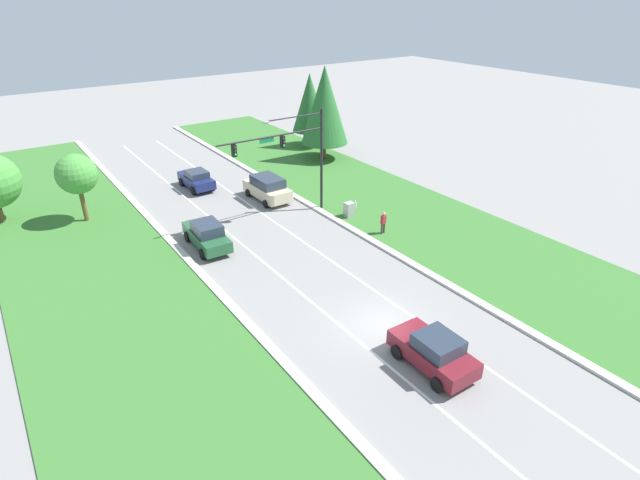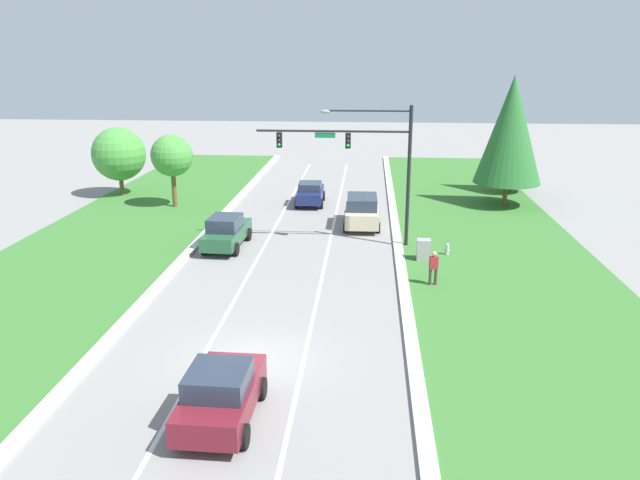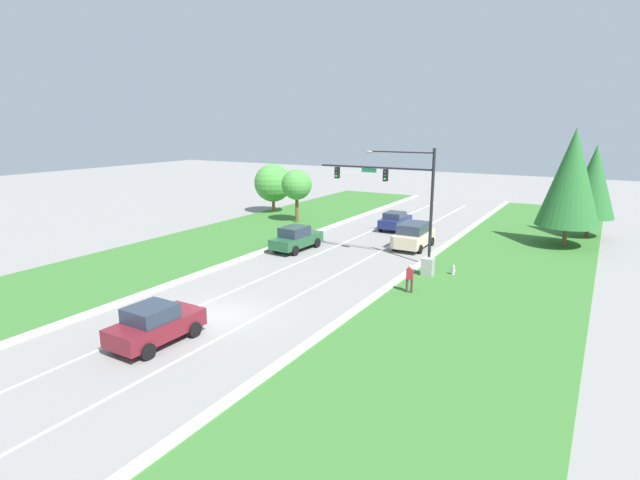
{
  "view_description": "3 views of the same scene",
  "coord_description": "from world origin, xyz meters",
  "px_view_note": "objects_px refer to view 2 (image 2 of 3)",
  "views": [
    {
      "loc": [
        -14.48,
        -15.28,
        15.47
      ],
      "look_at": [
        0.92,
        6.89,
        1.74
      ],
      "focal_mm": 28.0,
      "sensor_mm": 36.0,
      "label": 1
    },
    {
      "loc": [
        3.93,
        -19.43,
        10.33
      ],
      "look_at": [
        1.62,
        9.77,
        1.56
      ],
      "focal_mm": 35.0,
      "sensor_mm": 36.0,
      "label": 2
    },
    {
      "loc": [
        15.97,
        -17.43,
        9.27
      ],
      "look_at": [
        0.43,
        9.34,
        2.03
      ],
      "focal_mm": 28.0,
      "sensor_mm": 36.0,
      "label": 3
    }
  ],
  "objects_px": {
    "champagne_suv": "(362,211)",
    "navy_sedan": "(310,193)",
    "traffic_signal_mast": "(364,153)",
    "forest_sedan": "(226,232)",
    "conifer_near_right_tree": "(511,130)",
    "oak_near_left_tree": "(172,156)",
    "pedestrian": "(433,267)",
    "utility_cabinet": "(423,250)",
    "fire_hydrant": "(447,250)",
    "conifer_far_right_tree": "(515,132)",
    "burgundy_sedan": "(221,394)",
    "oak_far_left_tree": "(119,154)"
  },
  "relations": [
    {
      "from": "forest_sedan",
      "to": "oak_near_left_tree",
      "type": "xyz_separation_m",
      "value": [
        -5.68,
        8.96,
        2.73
      ]
    },
    {
      "from": "utility_cabinet",
      "to": "conifer_near_right_tree",
      "type": "relative_size",
      "value": 0.13
    },
    {
      "from": "traffic_signal_mast",
      "to": "oak_near_left_tree",
      "type": "bearing_deg",
      "value": 148.95
    },
    {
      "from": "fire_hydrant",
      "to": "oak_near_left_tree",
      "type": "distance_m",
      "value": 20.36
    },
    {
      "from": "champagne_suv",
      "to": "burgundy_sedan",
      "type": "relative_size",
      "value": 1.12
    },
    {
      "from": "navy_sedan",
      "to": "conifer_far_right_tree",
      "type": "relative_size",
      "value": 0.55
    },
    {
      "from": "champagne_suv",
      "to": "fire_hydrant",
      "type": "relative_size",
      "value": 6.67
    },
    {
      "from": "traffic_signal_mast",
      "to": "pedestrian",
      "type": "distance_m",
      "value": 8.22
    },
    {
      "from": "conifer_near_right_tree",
      "to": "oak_far_left_tree",
      "type": "relative_size",
      "value": 1.75
    },
    {
      "from": "utility_cabinet",
      "to": "oak_near_left_tree",
      "type": "xyz_separation_m",
      "value": [
        -16.36,
        10.49,
        3.05
      ]
    },
    {
      "from": "burgundy_sedan",
      "to": "conifer_near_right_tree",
      "type": "distance_m",
      "value": 31.41
    },
    {
      "from": "traffic_signal_mast",
      "to": "forest_sedan",
      "type": "distance_m",
      "value": 8.7
    },
    {
      "from": "burgundy_sedan",
      "to": "oak_near_left_tree",
      "type": "bearing_deg",
      "value": 111.17
    },
    {
      "from": "navy_sedan",
      "to": "conifer_near_right_tree",
      "type": "height_order",
      "value": "conifer_near_right_tree"
    },
    {
      "from": "traffic_signal_mast",
      "to": "fire_hydrant",
      "type": "distance_m",
      "value": 6.81
    },
    {
      "from": "pedestrian",
      "to": "oak_near_left_tree",
      "type": "distance_m",
      "value": 21.9
    },
    {
      "from": "navy_sedan",
      "to": "forest_sedan",
      "type": "bearing_deg",
      "value": -110.07
    },
    {
      "from": "utility_cabinet",
      "to": "navy_sedan",
      "type": "bearing_deg",
      "value": 119.96
    },
    {
      "from": "utility_cabinet",
      "to": "conifer_near_right_tree",
      "type": "height_order",
      "value": "conifer_near_right_tree"
    },
    {
      "from": "conifer_near_right_tree",
      "to": "oak_near_left_tree",
      "type": "bearing_deg",
      "value": -174.66
    },
    {
      "from": "fire_hydrant",
      "to": "conifer_near_right_tree",
      "type": "distance_m",
      "value": 13.78
    },
    {
      "from": "traffic_signal_mast",
      "to": "oak_near_left_tree",
      "type": "xyz_separation_m",
      "value": [
        -13.18,
        7.94,
        -1.56
      ]
    },
    {
      "from": "champagne_suv",
      "to": "pedestrian",
      "type": "relative_size",
      "value": 2.76
    },
    {
      "from": "champagne_suv",
      "to": "forest_sedan",
      "type": "xyz_separation_m",
      "value": [
        -7.4,
        -5.02,
        -0.09
      ]
    },
    {
      "from": "conifer_near_right_tree",
      "to": "traffic_signal_mast",
      "type": "bearing_deg",
      "value": -134.27
    },
    {
      "from": "utility_cabinet",
      "to": "forest_sedan",
      "type": "bearing_deg",
      "value": 171.85
    },
    {
      "from": "fire_hydrant",
      "to": "oak_far_left_tree",
      "type": "xyz_separation_m",
      "value": [
        -22.8,
        12.86,
        2.84
      ]
    },
    {
      "from": "navy_sedan",
      "to": "oak_far_left_tree",
      "type": "distance_m",
      "value": 14.72
    },
    {
      "from": "champagne_suv",
      "to": "conifer_near_right_tree",
      "type": "xyz_separation_m",
      "value": [
        9.94,
        6.09,
        4.37
      ]
    },
    {
      "from": "utility_cabinet",
      "to": "oak_far_left_tree",
      "type": "height_order",
      "value": "oak_far_left_tree"
    },
    {
      "from": "forest_sedan",
      "to": "conifer_far_right_tree",
      "type": "bearing_deg",
      "value": 42.57
    },
    {
      "from": "pedestrian",
      "to": "oak_far_left_tree",
      "type": "height_order",
      "value": "oak_far_left_tree"
    },
    {
      "from": "fire_hydrant",
      "to": "oak_near_left_tree",
      "type": "height_order",
      "value": "oak_near_left_tree"
    },
    {
      "from": "pedestrian",
      "to": "oak_near_left_tree",
      "type": "relative_size",
      "value": 0.33
    },
    {
      "from": "traffic_signal_mast",
      "to": "burgundy_sedan",
      "type": "distance_m",
      "value": 18.74
    },
    {
      "from": "navy_sedan",
      "to": "oak_near_left_tree",
      "type": "xyz_separation_m",
      "value": [
        -9.33,
        -1.71,
        2.8
      ]
    },
    {
      "from": "conifer_near_right_tree",
      "to": "fire_hydrant",
      "type": "bearing_deg",
      "value": -114.52
    },
    {
      "from": "traffic_signal_mast",
      "to": "champagne_suv",
      "type": "bearing_deg",
      "value": 91.49
    },
    {
      "from": "champagne_suv",
      "to": "pedestrian",
      "type": "distance_m",
      "value": 10.75
    },
    {
      "from": "conifer_near_right_tree",
      "to": "forest_sedan",
      "type": "bearing_deg",
      "value": -147.35
    },
    {
      "from": "fire_hydrant",
      "to": "utility_cabinet",
      "type": "bearing_deg",
      "value": -143.98
    },
    {
      "from": "forest_sedan",
      "to": "fire_hydrant",
      "type": "relative_size",
      "value": 6.79
    },
    {
      "from": "burgundy_sedan",
      "to": "pedestrian",
      "type": "distance_m",
      "value": 13.68
    },
    {
      "from": "conifer_far_right_tree",
      "to": "burgundy_sedan",
      "type": "bearing_deg",
      "value": -114.86
    },
    {
      "from": "conifer_near_right_tree",
      "to": "burgundy_sedan",
      "type": "bearing_deg",
      "value": -116.16
    },
    {
      "from": "forest_sedan",
      "to": "oak_far_left_tree",
      "type": "distance_m",
      "value": 16.52
    },
    {
      "from": "navy_sedan",
      "to": "conifer_near_right_tree",
      "type": "relative_size",
      "value": 0.46
    },
    {
      "from": "traffic_signal_mast",
      "to": "oak_far_left_tree",
      "type": "xyz_separation_m",
      "value": [
        -18.29,
        11.28,
        -2.02
      ]
    },
    {
      "from": "champagne_suv",
      "to": "navy_sedan",
      "type": "bearing_deg",
      "value": 122.73
    },
    {
      "from": "oak_near_left_tree",
      "to": "conifer_far_right_tree",
      "type": "distance_m",
      "value": 25.31
    }
  ]
}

